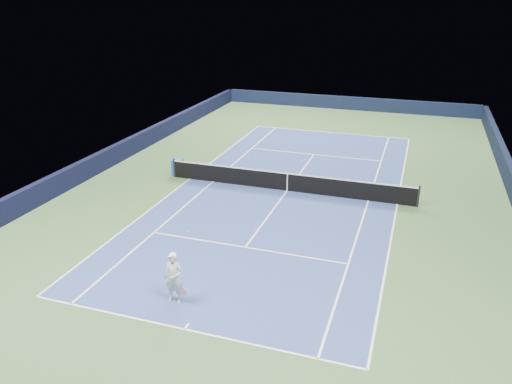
% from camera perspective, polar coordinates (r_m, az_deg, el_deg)
% --- Properties ---
extents(ground, '(40.00, 40.00, 0.00)m').
position_cam_1_polar(ground, '(25.61, 3.58, 0.14)').
color(ground, '#385830').
rests_on(ground, ground).
extents(wall_far, '(22.00, 0.35, 1.10)m').
position_cam_1_polar(wall_far, '(44.16, 10.45, 9.97)').
color(wall_far, '#101832').
rests_on(wall_far, ground).
extents(wall_left, '(0.35, 40.00, 1.10)m').
position_cam_1_polar(wall_left, '(29.89, -16.89, 3.58)').
color(wall_left, black).
rests_on(wall_left, ground).
extents(court_surface, '(10.97, 23.77, 0.01)m').
position_cam_1_polar(court_surface, '(25.61, 3.58, 0.15)').
color(court_surface, navy).
rests_on(court_surface, ground).
extents(baseline_far, '(10.97, 0.08, 0.00)m').
position_cam_1_polar(baseline_far, '(36.66, 8.49, 6.75)').
color(baseline_far, white).
rests_on(baseline_far, ground).
extents(baseline_near, '(10.97, 0.08, 0.00)m').
position_cam_1_polar(baseline_near, '(15.83, -8.18, -15.27)').
color(baseline_near, white).
rests_on(baseline_near, ground).
extents(sideline_doubles_right, '(0.08, 23.77, 0.00)m').
position_cam_1_polar(sideline_doubles_right, '(24.90, 15.85, -1.34)').
color(sideline_doubles_right, white).
rests_on(sideline_doubles_right, ground).
extents(sideline_doubles_left, '(0.08, 23.77, 0.00)m').
position_cam_1_polar(sideline_doubles_left, '(27.42, -7.55, 1.52)').
color(sideline_doubles_left, white).
rests_on(sideline_doubles_left, ground).
extents(sideline_singles_right, '(0.08, 23.77, 0.00)m').
position_cam_1_polar(sideline_singles_right, '(24.97, 12.73, -0.97)').
color(sideline_singles_right, white).
rests_on(sideline_singles_right, ground).
extents(sideline_singles_left, '(0.08, 23.77, 0.00)m').
position_cam_1_polar(sideline_singles_left, '(26.88, -4.92, 1.20)').
color(sideline_singles_left, white).
rests_on(sideline_singles_left, ground).
extents(service_line_far, '(8.23, 0.08, 0.00)m').
position_cam_1_polar(service_line_far, '(31.48, 6.64, 4.29)').
color(service_line_far, white).
rests_on(service_line_far, ground).
extents(service_line_near, '(8.23, 0.08, 0.00)m').
position_cam_1_polar(service_line_near, '(20.07, -1.24, -6.33)').
color(service_line_near, white).
rests_on(service_line_near, ground).
extents(center_service_line, '(0.08, 12.80, 0.00)m').
position_cam_1_polar(center_service_line, '(25.61, 3.58, 0.16)').
color(center_service_line, white).
rests_on(center_service_line, ground).
extents(center_mark_far, '(0.08, 0.30, 0.00)m').
position_cam_1_polar(center_mark_far, '(36.51, 8.44, 6.70)').
color(center_mark_far, white).
rests_on(center_mark_far, ground).
extents(center_mark_near, '(0.08, 0.30, 0.00)m').
position_cam_1_polar(center_mark_near, '(15.94, -7.94, -14.97)').
color(center_mark_near, white).
rests_on(center_mark_near, ground).
extents(tennis_net, '(12.90, 0.10, 1.07)m').
position_cam_1_polar(tennis_net, '(25.43, 3.60, 1.19)').
color(tennis_net, black).
rests_on(tennis_net, ground).
extents(sponsor_cube, '(0.61, 0.54, 0.91)m').
position_cam_1_polar(sponsor_cube, '(27.98, -8.95, 2.82)').
color(sponsor_cube, blue).
rests_on(sponsor_cube, ground).
extents(tennis_player, '(0.80, 1.25, 2.13)m').
position_cam_1_polar(tennis_player, '(16.63, -9.36, -9.65)').
color(tennis_player, silver).
rests_on(tennis_player, ground).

